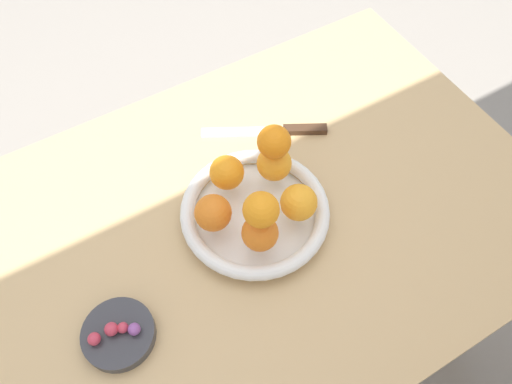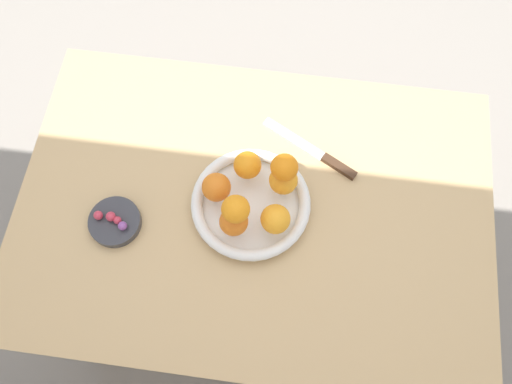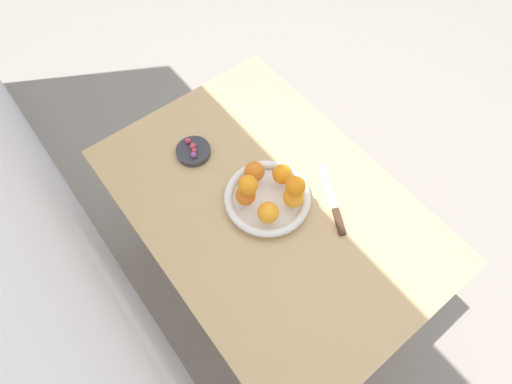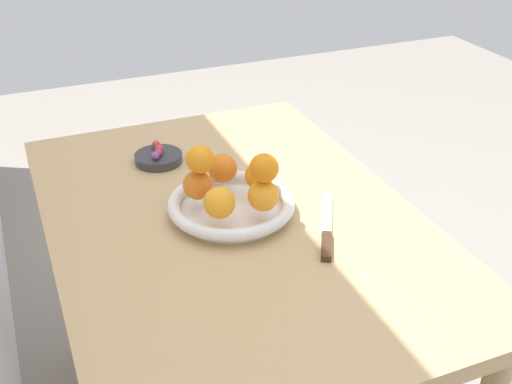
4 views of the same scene
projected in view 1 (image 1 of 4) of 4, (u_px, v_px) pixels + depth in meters
The scene contains 16 objects.
ground_plane at pixel (257, 335), 1.55m from camera, with size 6.00×6.00×0.00m, color gray.
dining_table at pixel (258, 238), 1.00m from camera, with size 1.10×0.76×0.74m.
fruit_bowl at pixel (254, 211), 0.91m from camera, with size 0.27×0.27×0.04m.
candy_dish at pixel (119, 334), 0.80m from camera, with size 0.12×0.12×0.02m, color #333338.
orange_0 at pixel (299, 202), 0.86m from camera, with size 0.07×0.07×0.07m, color orange.
orange_1 at pixel (274, 164), 0.90m from camera, with size 0.06×0.06×0.06m, color orange.
orange_2 at pixel (227, 172), 0.89m from camera, with size 0.06×0.06×0.06m, color orange.
orange_3 at pixel (213, 213), 0.85m from camera, with size 0.06×0.06×0.06m, color orange.
orange_4 at pixel (260, 233), 0.83m from camera, with size 0.06×0.06×0.06m, color orange.
orange_5 at pixel (274, 142), 0.85m from camera, with size 0.06×0.06×0.06m, color orange.
orange_6 at pixel (261, 210), 0.78m from camera, with size 0.06×0.06×0.06m, color orange.
candy_ball_0 at pixel (94, 339), 0.77m from camera, with size 0.02×0.02×0.02m, color #C6384C.
candy_ball_1 at pixel (123, 328), 0.78m from camera, with size 0.02×0.02×0.02m, color #C6384C.
candy_ball_2 at pixel (134, 329), 0.78m from camera, with size 0.02×0.02×0.02m, color #8C4C99.
candy_ball_3 at pixel (111, 329), 0.78m from camera, with size 0.02×0.02×0.02m, color #C6384C.
knife at pixel (276, 131), 1.03m from camera, with size 0.24×0.14×0.01m.
Camera 1 is at (0.24, 0.40, 1.54)m, focal length 35.00 mm.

